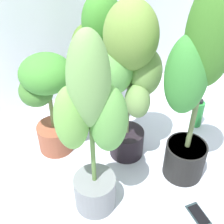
{
  "coord_description": "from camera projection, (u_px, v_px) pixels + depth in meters",
  "views": [
    {
      "loc": [
        -0.57,
        -1.0,
        1.32
      ],
      "look_at": [
        -0.05,
        0.15,
        0.33
      ],
      "focal_mm": 47.5,
      "sensor_mm": 36.0,
      "label": 1
    }
  ],
  "objects": [
    {
      "name": "ground_plane",
      "position": [
        130.0,
        169.0,
        1.72
      ],
      "size": [
        8.0,
        8.0,
        0.0
      ],
      "primitive_type": "plane",
      "color": "silver",
      "rests_on": "ground"
    },
    {
      "name": "nutrient_bottle",
      "position": [
        197.0,
        113.0,
        1.97
      ],
      "size": [
        0.07,
        0.07,
        0.21
      ],
      "color": "#298838",
      "rests_on": "ground"
    },
    {
      "name": "potted_plant_back_center",
      "position": [
        103.0,
        56.0,
        1.79
      ],
      "size": [
        0.41,
        0.33,
        0.86
      ],
      "color": "black",
      "rests_on": "ground"
    },
    {
      "name": "potted_plant_front_right",
      "position": [
        196.0,
        83.0,
        1.33
      ],
      "size": [
        0.34,
        0.29,
        1.07
      ],
      "color": "black",
      "rests_on": "ground"
    },
    {
      "name": "potted_plant_back_left",
      "position": [
        47.0,
        96.0,
        1.62
      ],
      "size": [
        0.39,
        0.38,
        0.63
      ],
      "color": "#974F37",
      "rests_on": "ground"
    },
    {
      "name": "potted_plant_center",
      "position": [
        130.0,
        71.0,
        1.47
      ],
      "size": [
        0.42,
        0.36,
        0.93
      ],
      "color": "black",
      "rests_on": "ground"
    },
    {
      "name": "potted_plant_front_left",
      "position": [
        92.0,
        130.0,
        1.23
      ],
      "size": [
        0.35,
        0.25,
        0.95
      ],
      "color": "slate",
      "rests_on": "ground"
    },
    {
      "name": "cell_phone",
      "position": [
        199.0,
        215.0,
        1.48
      ],
      "size": [
        0.08,
        0.15,
        0.01
      ],
      "rotation": [
        0.0,
        0.0,
        -0.04
      ],
      "color": "#28373C",
      "rests_on": "ground"
    }
  ]
}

